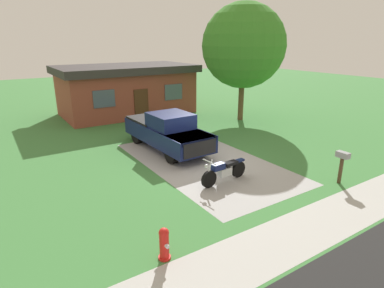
{
  "coord_description": "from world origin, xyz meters",
  "views": [
    {
      "loc": [
        -7.77,
        -10.95,
        5.25
      ],
      "look_at": [
        -0.55,
        0.2,
        0.9
      ],
      "focal_mm": 29.9,
      "sensor_mm": 36.0,
      "label": 1
    }
  ],
  "objects_px": {
    "fire_hydrant": "(164,244)",
    "shade_tree": "(244,46)",
    "pickup_truck": "(166,130)",
    "motorcycle": "(224,171)",
    "mailbox": "(342,159)",
    "neighbor_house": "(127,89)"
  },
  "relations": [
    {
      "from": "fire_hydrant",
      "to": "neighbor_house",
      "type": "relative_size",
      "value": 0.09
    },
    {
      "from": "motorcycle",
      "to": "mailbox",
      "type": "height_order",
      "value": "mailbox"
    },
    {
      "from": "fire_hydrant",
      "to": "shade_tree",
      "type": "xyz_separation_m",
      "value": [
        11.38,
        10.18,
        4.43
      ]
    },
    {
      "from": "fire_hydrant",
      "to": "shade_tree",
      "type": "height_order",
      "value": "shade_tree"
    },
    {
      "from": "pickup_truck",
      "to": "neighbor_house",
      "type": "distance_m",
      "value": 8.98
    },
    {
      "from": "fire_hydrant",
      "to": "shade_tree",
      "type": "distance_m",
      "value": 15.9
    },
    {
      "from": "pickup_truck",
      "to": "shade_tree",
      "type": "height_order",
      "value": "shade_tree"
    },
    {
      "from": "shade_tree",
      "to": "neighbor_house",
      "type": "height_order",
      "value": "shade_tree"
    },
    {
      "from": "pickup_truck",
      "to": "fire_hydrant",
      "type": "distance_m",
      "value": 8.55
    },
    {
      "from": "mailbox",
      "to": "shade_tree",
      "type": "relative_size",
      "value": 0.17
    },
    {
      "from": "motorcycle",
      "to": "pickup_truck",
      "type": "bearing_deg",
      "value": 89.26
    },
    {
      "from": "fire_hydrant",
      "to": "motorcycle",
      "type": "bearing_deg",
      "value": 34.15
    },
    {
      "from": "mailbox",
      "to": "neighbor_house",
      "type": "height_order",
      "value": "neighbor_house"
    },
    {
      "from": "pickup_truck",
      "to": "mailbox",
      "type": "relative_size",
      "value": 4.51
    },
    {
      "from": "shade_tree",
      "to": "mailbox",
      "type": "bearing_deg",
      "value": -110.18
    },
    {
      "from": "neighbor_house",
      "to": "motorcycle",
      "type": "bearing_deg",
      "value": -96.66
    },
    {
      "from": "fire_hydrant",
      "to": "mailbox",
      "type": "xyz_separation_m",
      "value": [
        7.75,
        0.29,
        0.55
      ]
    },
    {
      "from": "pickup_truck",
      "to": "neighbor_house",
      "type": "relative_size",
      "value": 0.59
    },
    {
      "from": "pickup_truck",
      "to": "fire_hydrant",
      "type": "relative_size",
      "value": 6.54
    },
    {
      "from": "pickup_truck",
      "to": "shade_tree",
      "type": "bearing_deg",
      "value": 20.5
    },
    {
      "from": "pickup_truck",
      "to": "fire_hydrant",
      "type": "height_order",
      "value": "pickup_truck"
    },
    {
      "from": "motorcycle",
      "to": "fire_hydrant",
      "type": "bearing_deg",
      "value": -145.85
    }
  ]
}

